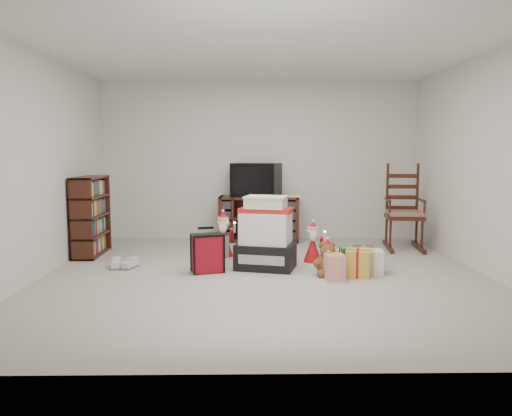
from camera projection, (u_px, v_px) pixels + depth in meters
The scene contains 13 objects.
room at pixel (265, 165), 5.49m from camera, with size 5.01×5.01×2.51m.
tv_stand at pixel (259, 219), 7.82m from camera, with size 1.26×0.51×0.71m.
bookshelf at pixel (91, 217), 6.76m from camera, with size 0.29×0.87×1.07m.
rocking_chair at pixel (403, 218), 7.24m from camera, with size 0.62×0.91×1.28m.
gift_pile at pixel (266, 238), 5.96m from camera, with size 0.78×0.65×0.85m.
red_suitcase at pixel (207, 253), 5.76m from camera, with size 0.39×0.28×0.53m.
stocking at pixel (274, 241), 6.03m from camera, with size 0.31×0.13×0.65m, color #0B6912, non-canonical shape.
teddy_bear at pixel (327, 261), 5.64m from camera, with size 0.25×0.22×0.38m.
santa_figurine at pixel (313, 248), 6.18m from camera, with size 0.27×0.25×0.55m.
mrs_claus_figurine at pixel (223, 241), 6.48m from camera, with size 0.31×0.30×0.64m.
sneaker_pair at pixel (123, 265), 6.00m from camera, with size 0.32×0.27×0.09m.
gift_cluster at pixel (351, 262), 5.84m from camera, with size 0.67×0.98×0.23m.
crt_television at pixel (256, 180), 7.77m from camera, with size 0.82×0.70×0.52m.
Camera 1 is at (-0.19, -5.50, 1.39)m, focal length 35.00 mm.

